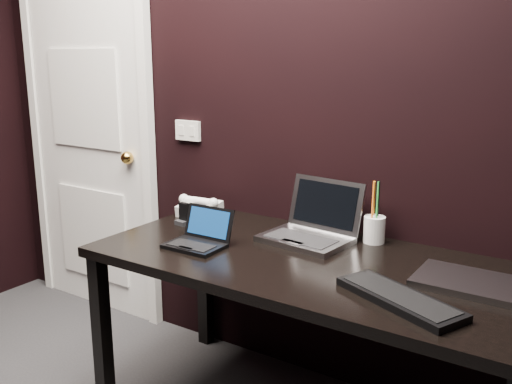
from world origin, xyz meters
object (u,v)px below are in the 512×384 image
Objects in this scene: door at (89,135)px; pen_cup at (374,228)px; desk at (311,278)px; mobile_phone at (184,216)px; closed_laptop at (468,282)px; ext_keyboard at (399,298)px; netbook at (199,239)px; desk_phone at (199,208)px; silver_laptop at (311,229)px.

pen_cup is (1.77, -0.06, -0.24)m from door.
mobile_phone is at bearing 173.72° from desk.
mobile_phone is at bearing 179.36° from closed_laptop.
ext_keyboard is 0.30m from closed_laptop.
door reaches higher than pen_cup.
netbook is 0.68× the size of closed_laptop.
door is at bearing 171.13° from desk_phone.
desk_phone is (-0.62, 0.03, -0.01)m from silver_laptop.
pen_cup is (0.12, 0.31, 0.14)m from desk.
silver_laptop is 0.26m from pen_cup.
ext_keyboard is at bearing -4.85° from netbook.
desk is 0.71m from mobile_phone.
netbook is 1.03m from closed_laptop.
pen_cup is (-0.44, 0.25, 0.05)m from closed_laptop.
closed_laptop reaches higher than desk.
door is at bearing 162.58° from mobile_phone.
closed_laptop is at bearing -29.95° from pen_cup.
netbook is 2.30× the size of mobile_phone.
desk_phone is at bearing 172.54° from closed_laptop.
mobile_phone is (-1.26, 0.01, 0.03)m from closed_laptop.
netbook is at bearing -22.45° from door.
silver_laptop is 1.71× the size of desk_phone.
pen_cup is at bearing -1.96° from door.
silver_laptop is 1.45× the size of pen_cup.
netbook is 0.90× the size of pen_cup.
mobile_phone is 0.39× the size of pen_cup.
door is at bearing 171.95° from closed_laptop.
ext_keyboard is 1.76× the size of pen_cup.
closed_laptop is 3.40× the size of mobile_phone.
desk_phone is (0.92, -0.14, -0.27)m from door.
mobile_phone is (-1.11, 0.27, 0.02)m from ext_keyboard.
desk_phone is at bearing 128.40° from netbook.
closed_laptop is 1.26m from mobile_phone.
door is 9.69× the size of desk_phone.
desk is 6.56× the size of pen_cup.
desk_phone reaches higher than desk.
ext_keyboard is at bearing -36.83° from silver_laptop.
desk is at bearing -12.82° from door.
desk is at bearing -6.28° from mobile_phone.
pen_cup reaches higher than silver_laptop.
door is 6.25× the size of closed_laptop.
ext_keyboard is 1.14m from mobile_phone.
ext_keyboard is (2.06, -0.57, -0.29)m from door.
door reaches higher than mobile_phone.
silver_laptop is at bearing 11.76° from mobile_phone.
netbook is at bearing -51.60° from desk_phone.
desk is 7.33× the size of netbook.
silver_laptop reaches higher than desk_phone.
ext_keyboard is at bearing -119.86° from closed_laptop.
pen_cup is at bearing 37.05° from netbook.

